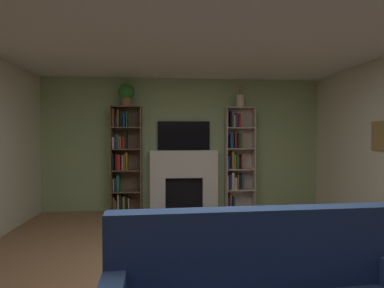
# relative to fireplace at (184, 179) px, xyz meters

# --- Properties ---
(wall_back_accent) EXTENTS (5.41, 0.06, 2.51)m
(wall_back_accent) POSITION_rel_fireplace_xyz_m (0.00, 0.13, 0.66)
(wall_back_accent) COLOR #98B47D
(wall_back_accent) RESTS_ON ground_plane
(ceiling) EXTENTS (5.41, 6.52, 0.06)m
(ceiling) POSITION_rel_fireplace_xyz_m (0.00, -3.10, 1.95)
(ceiling) COLOR white
(ceiling) RESTS_ON wall_back_accent
(fireplace) EXTENTS (1.37, 0.48, 1.14)m
(fireplace) POSITION_rel_fireplace_xyz_m (0.00, 0.00, 0.00)
(fireplace) COLOR white
(fireplace) RESTS_ON ground_plane
(tv) EXTENTS (0.99, 0.06, 0.55)m
(tv) POSITION_rel_fireplace_xyz_m (0.00, 0.07, 0.83)
(tv) COLOR black
(tv) RESTS_ON fireplace
(bookshelf_left) EXTENTS (0.55, 0.30, 1.96)m
(bookshelf_left) POSITION_rel_fireplace_xyz_m (-1.12, -0.01, 0.38)
(bookshelf_left) COLOR brown
(bookshelf_left) RESTS_ON ground_plane
(bookshelf_right) EXTENTS (0.55, 0.27, 1.96)m
(bookshelf_right) POSITION_rel_fireplace_xyz_m (1.01, -0.00, 0.39)
(bookshelf_right) COLOR beige
(bookshelf_right) RESTS_ON ground_plane
(potted_plant) EXTENTS (0.29, 0.29, 0.42)m
(potted_plant) POSITION_rel_fireplace_xyz_m (-1.06, -0.05, 1.61)
(potted_plant) COLOR #A57945
(potted_plant) RESTS_ON bookshelf_left
(vase_with_flowers) EXTENTS (0.15, 0.15, 0.41)m
(vase_with_flowers) POSITION_rel_fireplace_xyz_m (1.06, -0.05, 1.50)
(vase_with_flowers) COLOR beige
(vase_with_flowers) RESTS_ON bookshelf_right
(coffee_table) EXTENTS (0.96, 0.48, 0.40)m
(coffee_table) POSITION_rel_fireplace_xyz_m (0.27, -3.39, -0.25)
(coffee_table) COLOR brown
(coffee_table) RESTS_ON ground_plane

